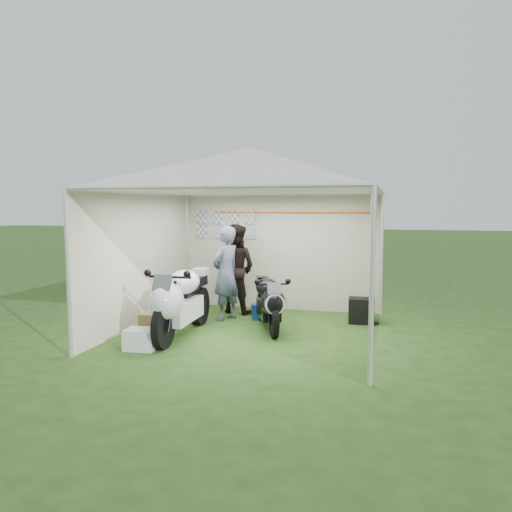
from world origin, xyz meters
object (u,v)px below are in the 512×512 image
Objects in this scene: person_blue_jacket at (226,273)px; motorcycle_white at (180,300)px; canopy_tent at (252,175)px; person_dark_jacket at (235,269)px; motorcycle_black at (269,301)px; equipment_box at (362,311)px; crate_1 at (154,324)px; paddock_stand at (262,311)px; crate_0 at (141,339)px.

motorcycle_white is at bearing 11.92° from person_blue_jacket.
canopy_tent reaches higher than person_dark_jacket.
motorcycle_white is 1.50m from motorcycle_black.
person_dark_jacket reaches higher than equipment_box.
person_blue_jacket is at bearing 133.61° from canopy_tent.
person_dark_jacket is 2.54m from equipment_box.
crate_1 is at bearing 81.83° from person_dark_jacket.
paddock_stand is at bearing 95.17° from canopy_tent.
motorcycle_black is at bearing -67.05° from paddock_stand.
motorcycle_black is (1.22, 0.86, -0.12)m from motorcycle_white.
person_dark_jacket is at bearing 146.37° from paddock_stand.
equipment_box is at bearing 122.26° from person_blue_jacket.
person_blue_jacket reaches higher than motorcycle_white.
person_blue_jacket is (-0.95, 0.54, 0.36)m from motorcycle_black.
motorcycle_black is 4.44× the size of paddock_stand.
crate_1 is at bearing -158.50° from canopy_tent.
motorcycle_white is 1.91m from paddock_stand.
person_blue_jacket is at bearing 76.05° from motorcycle_white.
crate_0 is at bearing -116.42° from paddock_stand.
canopy_tent is 3.35× the size of motorcycle_black.
paddock_stand is 1.07m from person_dark_jacket.
motorcycle_white is 1.31× the size of motorcycle_black.
person_blue_jacket is at bearing 127.44° from motorcycle_black.
crate_1 is at bearing -151.61° from equipment_box.
person_blue_jacket is at bearing 60.21° from crate_1.
crate_1 is (-0.48, 0.06, -0.43)m from motorcycle_white.
equipment_box is at bearing 28.39° from crate_1.
crate_1 is (-3.18, -1.72, -0.05)m from equipment_box.
motorcycle_white is at bearing -119.39° from paddock_stand.
person_blue_jacket is (-0.72, 0.75, -1.72)m from canopy_tent.
canopy_tent is 3.28× the size of person_dark_jacket.
equipment_box is 3.61m from crate_1.
canopy_tent is 2.33m from person_dark_jacket.
person_dark_jacket is (-0.65, 0.43, 0.72)m from paddock_stand.
crate_0 is (-0.27, -0.76, -0.46)m from motorcycle_white.
person_blue_jacket is 2.53m from equipment_box.
motorcycle_black is at bearing 83.59° from person_blue_jacket.
motorcycle_white is 0.65m from crate_1.
motorcycle_black is at bearing 47.34° from crate_0.
person_blue_jacket is 4.30× the size of crate_1.
canopy_tent is 12.69× the size of equipment_box.
motorcycle_black is 3.79× the size of equipment_box.
crate_0 is at bearing -131.92° from canopy_tent.
person_blue_jacket is at bearing 75.68° from crate_0.
person_blue_jacket reaches higher than equipment_box.
person_dark_jacket reaches higher than paddock_stand.
canopy_tent is at bearing -146.26° from equipment_box.
canopy_tent is 14.87× the size of paddock_stand.
canopy_tent is 2.01m from person_blue_jacket.
equipment_box is (2.44, -0.26, -0.64)m from person_dark_jacket.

